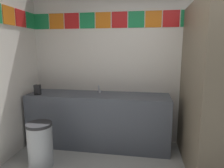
# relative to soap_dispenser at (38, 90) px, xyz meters

# --- Properties ---
(wall_back) EXTENTS (4.28, 0.09, 2.75)m
(wall_back) POSITION_rel_soap_dispenser_xyz_m (1.91, 0.50, 0.45)
(wall_back) COLOR silver
(wall_back) RESTS_ON ground_plane
(vanity_counter) EXTENTS (2.25, 0.58, 0.85)m
(vanity_counter) POSITION_rel_soap_dispenser_xyz_m (0.94, 0.17, -0.50)
(vanity_counter) COLOR #4C515B
(vanity_counter) RESTS_ON ground_plane
(faucet_center) EXTENTS (0.04, 0.10, 0.14)m
(faucet_center) POSITION_rel_soap_dispenser_xyz_m (0.94, 0.26, -0.03)
(faucet_center) COLOR silver
(faucet_center) RESTS_ON vanity_counter
(soap_dispenser) EXTENTS (0.09, 0.09, 0.16)m
(soap_dispenser) POSITION_rel_soap_dispenser_xyz_m (0.00, 0.00, 0.00)
(soap_dispenser) COLOR black
(soap_dispenser) RESTS_ON vanity_counter
(stall_divider) EXTENTS (0.92, 1.30, 2.15)m
(stall_divider) POSITION_rel_soap_dispenser_xyz_m (2.42, -0.44, 0.14)
(stall_divider) COLOR #726651
(stall_divider) RESTS_ON ground_plane
(toilet) EXTENTS (0.39, 0.49, 0.74)m
(toilet) POSITION_rel_soap_dispenser_xyz_m (2.71, 0.02, -0.63)
(toilet) COLOR white
(toilet) RESTS_ON ground_plane
(trash_bin) EXTENTS (0.33, 0.33, 0.60)m
(trash_bin) POSITION_rel_soap_dispenser_xyz_m (0.31, -0.56, -0.63)
(trash_bin) COLOR #999EA3
(trash_bin) RESTS_ON ground_plane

